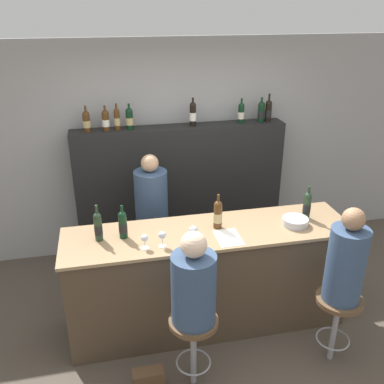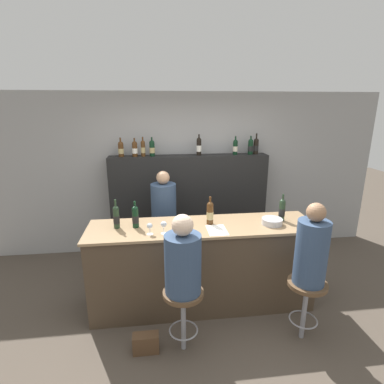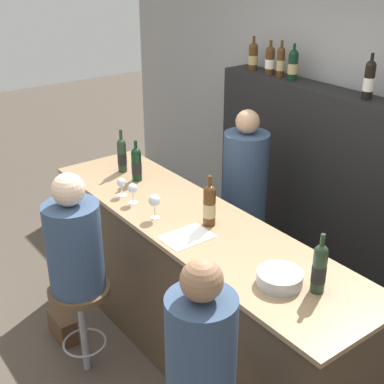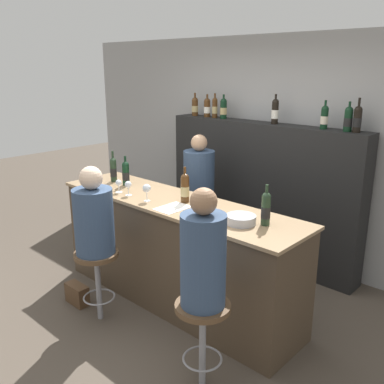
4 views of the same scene
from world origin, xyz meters
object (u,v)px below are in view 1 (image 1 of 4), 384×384
object	(u,v)px
wine_glass_2	(193,231)
wine_bottle_backbar_3	(129,118)
bar_stool_right	(337,311)
bar_stool_left	(194,333)
wine_bottle_backbar_6	(261,111)
wine_bottle_counter_2	(218,214)
wine_bottle_backbar_2	(117,119)
wine_bottle_counter_3	(307,205)
handbag	(149,380)
wine_bottle_backbar_1	(106,120)
guest_seated_right	(346,261)
wine_bottle_counter_1	(123,224)
metal_bowl	(295,222)
wine_bottle_backbar_0	(86,121)
wine_bottle_counter_0	(98,226)
guest_seated_left	(194,285)
wine_glass_1	(162,236)
bartender	(152,227)
wine_bottle_backbar_5	(241,113)
wine_bottle_backbar_7	(268,111)
wine_bottle_backbar_4	(193,114)
wine_glass_0	(144,239)

from	to	relation	value
wine_glass_2	wine_bottle_backbar_3	bearing A→B (deg)	103.48
bar_stool_right	bar_stool_left	bearing A→B (deg)	180.00
wine_bottle_backbar_6	bar_stool_right	size ratio (longest dim) A/B	0.43
wine_bottle_counter_2	wine_bottle_backbar_6	size ratio (longest dim) A/B	1.15
wine_bottle_backbar_2	wine_bottle_counter_3	bearing A→B (deg)	-39.27
wine_bottle_counter_3	handbag	xyz separation A→B (m)	(-1.64, -0.74, -1.08)
wine_bottle_backbar_1	guest_seated_right	bearing A→B (deg)	-49.60
wine_bottle_counter_1	wine_bottle_backbar_3	xyz separation A→B (m)	(0.20, 1.37, 0.59)
wine_bottle_backbar_2	metal_bowl	distance (m)	2.22
metal_bowl	wine_bottle_backbar_0	bearing A→B (deg)	141.35
wine_bottle_counter_0	bar_stool_right	xyz separation A→B (m)	(1.94, -0.74, -0.66)
wine_bottle_backbar_1	guest_seated_left	world-z (taller)	wine_bottle_backbar_1
wine_glass_1	bartender	distance (m)	1.09
wine_bottle_backbar_6	bar_stool_left	size ratio (longest dim) A/B	0.43
wine_bottle_backbar_5	metal_bowl	world-z (taller)	wine_bottle_backbar_5
wine_bottle_backbar_1	wine_bottle_backbar_6	distance (m)	1.81
wine_bottle_counter_0	bar_stool_left	world-z (taller)	wine_bottle_counter_0
metal_bowl	handbag	bearing A→B (deg)	-156.86
wine_glass_2	metal_bowl	xyz separation A→B (m)	(0.99, 0.12, -0.09)
wine_bottle_counter_0	wine_bottle_backbar_1	distance (m)	1.49
wine_bottle_backbar_7	metal_bowl	bearing A→B (deg)	-99.99
bar_stool_right	wine_glass_2	bearing A→B (deg)	155.76
wine_glass_2	guest_seated_left	world-z (taller)	guest_seated_left
wine_bottle_backbar_3	wine_bottle_backbar_5	distance (m)	1.30
wine_bottle_backbar_4	wine_bottle_backbar_6	bearing A→B (deg)	-0.00
wine_bottle_counter_0	wine_bottle_backbar_4	bearing A→B (deg)	50.33
wine_bottle_counter_0	wine_bottle_backbar_5	xyz separation A→B (m)	(1.71, 1.37, 0.58)
wine_bottle_backbar_6	metal_bowl	size ratio (longest dim) A/B	1.20
wine_bottle_backbar_1	wine_bottle_backbar_2	xyz separation A→B (m)	(0.12, -0.00, 0.01)
wine_bottle_backbar_7	bar_stool_left	bearing A→B (deg)	-122.96
wine_bottle_counter_1	wine_bottle_backbar_6	size ratio (longest dim) A/B	1.08
wine_bottle_counter_3	guest_seated_left	size ratio (longest dim) A/B	0.42
wine_bottle_backbar_4	wine_bottle_backbar_3	bearing A→B (deg)	-180.00
wine_bottle_counter_2	guest_seated_left	bearing A→B (deg)	-117.62
wine_bottle_counter_1	bar_stool_right	distance (m)	1.99
wine_bottle_counter_2	wine_glass_1	world-z (taller)	wine_bottle_counter_2
wine_bottle_backbar_4	handbag	world-z (taller)	wine_bottle_backbar_4
wine_bottle_counter_0	wine_glass_0	distance (m)	0.44
wine_bottle_counter_1	wine_glass_2	xyz separation A→B (m)	(0.58, -0.22, -0.01)
wine_bottle_backbar_6	wine_bottle_backbar_1	bearing A→B (deg)	180.00
wine_bottle_backbar_6	guest_seated_left	size ratio (longest dim) A/B	0.37
handbag	wine_bottle_backbar_0	bearing A→B (deg)	99.62
wine_bottle_backbar_4	bar_stool_left	xyz separation A→B (m)	(-0.45, -2.11, -1.25)
wine_bottle_backbar_1	wine_glass_0	xyz separation A→B (m)	(0.22, -1.59, -0.62)
guest_seated_left	bartender	xyz separation A→B (m)	(-0.13, 1.51, -0.30)
wine_bottle_backbar_3	handbag	world-z (taller)	wine_bottle_backbar_3
wine_glass_1	wine_bottle_counter_2	bearing A→B (deg)	22.19
wine_bottle_counter_2	bartender	xyz separation A→B (m)	(-0.52, 0.77, -0.48)
bar_stool_right	handbag	distance (m)	1.70
wine_bottle_backbar_6	wine_bottle_backbar_5	bearing A→B (deg)	180.00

